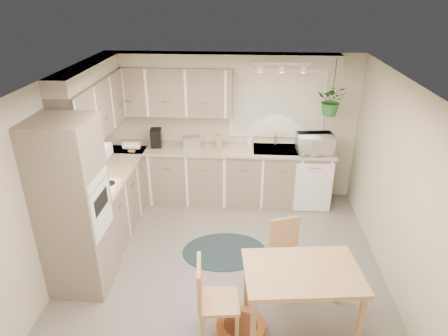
{
  "coord_description": "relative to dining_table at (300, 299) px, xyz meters",
  "views": [
    {
      "loc": [
        0.26,
        -4.12,
        3.35
      ],
      "look_at": [
        -0.04,
        0.55,
        1.17
      ],
      "focal_mm": 32.0,
      "sensor_mm": 36.0,
      "label": 1
    }
  ],
  "objects": [
    {
      "name": "ceiling",
      "position": [
        -0.84,
        0.89,
        2.03
      ],
      "size": [
        4.2,
        4.2,
        0.0
      ],
      "primitive_type": "plane",
      "color": "silver",
      "rests_on": "wall_back"
    },
    {
      "name": "wall_clock",
      "position": [
        -0.69,
        2.96,
        1.81
      ],
      "size": [
        0.3,
        0.03,
        0.3
      ],
      "primitive_type": "cylinder",
      "rotation": [
        1.57,
        0.0,
        0.0
      ],
      "color": "gold",
      "rests_on": "wall_back"
    },
    {
      "name": "base_cab_left",
      "position": [
        -2.54,
        1.76,
        0.08
      ],
      "size": [
        0.6,
        1.85,
        0.9
      ],
      "primitive_type": "cube",
      "color": "gray",
      "rests_on": "floor"
    },
    {
      "name": "sink",
      "position": [
        -0.14,
        2.69,
        0.53
      ],
      "size": [
        0.7,
        0.48,
        0.1
      ],
      "primitive_type": "cube",
      "color": "#999CA0",
      "rests_on": "counter_back"
    },
    {
      "name": "wall_back",
      "position": [
        -0.84,
        2.99,
        0.83
      ],
      "size": [
        4.0,
        0.04,
        2.4
      ],
      "primitive_type": "cube",
      "color": "#BEB59D",
      "rests_on": "floor"
    },
    {
      "name": "upper_cab_back",
      "position": [
        -1.84,
        2.81,
        1.46
      ],
      "size": [
        2.0,
        0.35,
        0.75
      ],
      "primitive_type": "cube",
      "color": "gray",
      "rests_on": "wall_back"
    },
    {
      "name": "soffit_left",
      "position": [
        -2.69,
        1.89,
        1.93
      ],
      "size": [
        0.3,
        2.0,
        0.2
      ],
      "primitive_type": "cube",
      "color": "#BEB59D",
      "rests_on": "wall_left"
    },
    {
      "name": "wall_left",
      "position": [
        -2.84,
        0.89,
        0.83
      ],
      "size": [
        0.04,
        4.2,
        2.4
      ],
      "primitive_type": "cube",
      "color": "#BEB59D",
      "rests_on": "floor"
    },
    {
      "name": "wall_front",
      "position": [
        -0.84,
        -1.21,
        0.83
      ],
      "size": [
        4.0,
        0.04,
        2.4
      ],
      "primitive_type": "cube",
      "color": "#BEB59D",
      "rests_on": "floor"
    },
    {
      "name": "base_cab_back",
      "position": [
        -1.04,
        2.69,
        0.08
      ],
      "size": [
        3.6,
        0.6,
        0.9
      ],
      "primitive_type": "cube",
      "color": "gray",
      "rests_on": "floor"
    },
    {
      "name": "pet_bed",
      "position": [
        -0.61,
        -0.15,
        -0.31
      ],
      "size": [
        0.58,
        0.58,
        0.12
      ],
      "primitive_type": "cylinder",
      "rotation": [
        0.0,
        0.0,
        -0.14
      ],
      "color": "#C55927",
      "rests_on": "floor"
    },
    {
      "name": "soap_bottle",
      "position": [
        -0.55,
        2.84,
        0.61
      ],
      "size": [
        0.12,
        0.19,
        0.08
      ],
      "primitive_type": "imported",
      "rotation": [
        0.0,
        0.0,
        -0.2
      ],
      "color": "white",
      "rests_on": "counter_back"
    },
    {
      "name": "chair_back",
      "position": [
        -0.06,
        0.65,
        0.05
      ],
      "size": [
        0.5,
        0.5,
        0.83
      ],
      "primitive_type": "cube",
      "rotation": [
        0.0,
        0.0,
        3.49
      ],
      "color": "#B17C58",
      "rests_on": "floor"
    },
    {
      "name": "upper_cab_left",
      "position": [
        -2.66,
        1.89,
        1.46
      ],
      "size": [
        0.35,
        2.0,
        0.75
      ],
      "primitive_type": "cube",
      "color": "gray",
      "rests_on": "wall_left"
    },
    {
      "name": "braided_rug",
      "position": [
        -0.86,
        1.24,
        -0.36
      ],
      "size": [
        1.25,
        1.0,
        0.01
      ],
      "primitive_type": "ellipsoid",
      "rotation": [
        0.0,
        0.0,
        0.13
      ],
      "color": "black",
      "rests_on": "floor"
    },
    {
      "name": "counter_left",
      "position": [
        -2.53,
        1.76,
        0.55
      ],
      "size": [
        0.64,
        1.89,
        0.04
      ],
      "primitive_type": "cube",
      "color": "tan",
      "rests_on": "base_cab_left"
    },
    {
      "name": "coffee_maker",
      "position": [
        -2.05,
        2.69,
        0.72
      ],
      "size": [
        0.19,
        0.22,
        0.3
      ],
      "primitive_type": "cube",
      "rotation": [
        0.0,
        0.0,
        0.13
      ],
      "color": "black",
      "rests_on": "counter_back"
    },
    {
      "name": "cooktop",
      "position": [
        -2.52,
        1.19,
        0.58
      ],
      "size": [
        0.52,
        0.58,
        0.02
      ],
      "primitive_type": "cube",
      "color": "white",
      "rests_on": "counter_left"
    },
    {
      "name": "microwave",
      "position": [
        0.46,
        2.59,
        0.76
      ],
      "size": [
        0.58,
        0.37,
        0.37
      ],
      "primitive_type": "imported",
      "rotation": [
        0.0,
        0.0,
        0.13
      ],
      "color": "white",
      "rests_on": "counter_back"
    },
    {
      "name": "chair_left",
      "position": [
        -0.83,
        -0.16,
        0.08
      ],
      "size": [
        0.47,
        0.47,
        0.9
      ],
      "primitive_type": "cube",
      "rotation": [
        0.0,
        0.0,
        -1.46
      ],
      "color": "#B17C58",
      "rests_on": "floor"
    },
    {
      "name": "oven_stack",
      "position": [
        -2.51,
        0.51,
        0.68
      ],
      "size": [
        0.65,
        0.65,
        2.1
      ],
      "primitive_type": "cube",
      "color": "gray",
      "rests_on": "floor"
    },
    {
      "name": "dishwasher_front",
      "position": [
        0.46,
        2.38,
        0.06
      ],
      "size": [
        0.58,
        0.02,
        0.83
      ],
      "primitive_type": "cube",
      "color": "white",
      "rests_on": "base_cab_back"
    },
    {
      "name": "counter_back",
      "position": [
        -1.04,
        2.68,
        0.55
      ],
      "size": [
        3.64,
        0.64,
        0.04
      ],
      "primitive_type": "cube",
      "color": "tan",
      "rests_on": "base_cab_back"
    },
    {
      "name": "wall_right",
      "position": [
        1.16,
        0.89,
        0.83
      ],
      "size": [
        0.04,
        4.2,
        2.4
      ],
      "primitive_type": "cube",
      "color": "#BEB59D",
      "rests_on": "floor"
    },
    {
      "name": "dining_table",
      "position": [
        0.0,
        0.0,
        0.0
      ],
      "size": [
        1.24,
        0.9,
        0.73
      ],
      "primitive_type": "cube",
      "rotation": [
        0.0,
        0.0,
        0.11
      ],
      "color": "#B17C58",
      "rests_on": "floor"
    },
    {
      "name": "soffit_back",
      "position": [
        -1.04,
        2.84,
        1.93
      ],
      "size": [
        3.6,
        0.3,
        0.2
      ],
      "primitive_type": "cube",
      "color": "#BEB59D",
      "rests_on": "wall_back"
    },
    {
      "name": "floor",
      "position": [
        -0.84,
        0.89,
        -0.37
      ],
      "size": [
        4.2,
        4.2,
        0.0
      ],
      "primitive_type": "plane",
      "color": "slate",
      "rests_on": "ground"
    },
    {
      "name": "window_frame",
      "position": [
        -0.14,
        2.97,
        1.23
      ],
      "size": [
        1.5,
        0.02,
        1.1
      ],
      "primitive_type": "cube",
      "color": "white",
      "rests_on": "wall_back"
    },
    {
      "name": "knife_block",
      "position": [
        -1.05,
        2.74,
        0.67
      ],
      "size": [
        0.1,
        0.1,
        0.2
      ],
      "primitive_type": "cube",
      "rotation": [
        0.0,
        0.0,
        0.06
      ],
      "color": "#B17C58",
      "rests_on": "counter_back"
    },
    {
      "name": "window_blinds",
      "position": [
        -0.14,
        2.96,
        1.23
      ],
      "size": [
        1.4,
        0.02,
        1.0
      ],
      "primitive_type": "cube",
      "color": "white",
      "rests_on": "wall_back"
    },
    {
      "name": "hanging_plant",
      "position": [
        0.64,
        2.59,
        1.36
      ],
      "size": [
        0.51,
        0.54,
        0.36
      ],
      "primitive_type": "imported",
      "rotation": [
        0.0,
        0.0,
        -0.23
      ],
      "color": "#255C25",
      "rests_on": "ceiling"
    },
    {
      "name": "track_light_bar",
      "position": [
        -0.14,
        2.44,
        1.96
      ],
      "size": [
        0.8,
        0.04,
        0.04
      ],
      "primitive_type": "cube",
      "color": "white",
      "rests_on": "ceiling"
    },
    {
      "name": "wall_oven_face",
      "position": [
        -2.19,
        0.51,
        0.68
      ],
      "size": [
        0.02,
        0.56,
        0.58
      ],
      "primitive_type": "cube",
      "color": "white",
      "rests_on": "oven_stack"
    },
    {
      "name": "range_hood",
      "position": [
        -2.54,
        1.19,
        1.03
      ],
      "size": [
        0.4,
        0.6,
        0.14
      ],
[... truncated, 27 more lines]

